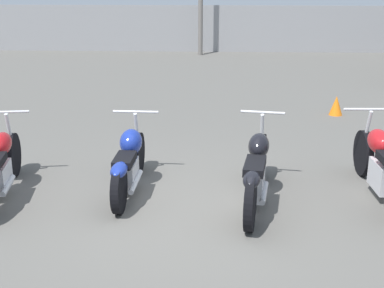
{
  "coord_description": "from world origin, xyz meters",
  "views": [
    {
      "loc": [
        0.29,
        -6.09,
        2.88
      ],
      "look_at": [
        0.0,
        0.7,
        0.65
      ],
      "focal_mm": 50.0,
      "sensor_mm": 36.0,
      "label": 1
    }
  ],
  "objects_px": {
    "motorcycle_slot_1": "(129,162)",
    "motorcycle_slot_0": "(0,166)",
    "motorcycle_slot_2": "(257,171)",
    "motorcycle_slot_3": "(382,165)",
    "traffic_cone_near": "(336,106)"
  },
  "relations": [
    {
      "from": "motorcycle_slot_0",
      "to": "traffic_cone_near",
      "type": "bearing_deg",
      "value": 31.18
    },
    {
      "from": "motorcycle_slot_3",
      "to": "motorcycle_slot_2",
      "type": "bearing_deg",
      "value": -172.27
    },
    {
      "from": "motorcycle_slot_1",
      "to": "motorcycle_slot_3",
      "type": "height_order",
      "value": "motorcycle_slot_3"
    },
    {
      "from": "motorcycle_slot_1",
      "to": "motorcycle_slot_3",
      "type": "distance_m",
      "value": 3.34
    },
    {
      "from": "motorcycle_slot_1",
      "to": "motorcycle_slot_0",
      "type": "bearing_deg",
      "value": -169.77
    },
    {
      "from": "motorcycle_slot_0",
      "to": "motorcycle_slot_2",
      "type": "xyz_separation_m",
      "value": [
        3.35,
        -0.07,
        0.02
      ]
    },
    {
      "from": "motorcycle_slot_0",
      "to": "motorcycle_slot_1",
      "type": "distance_m",
      "value": 1.68
    },
    {
      "from": "traffic_cone_near",
      "to": "motorcycle_slot_3",
      "type": "bearing_deg",
      "value": -94.23
    },
    {
      "from": "motorcycle_slot_0",
      "to": "motorcycle_slot_2",
      "type": "distance_m",
      "value": 3.35
    },
    {
      "from": "motorcycle_slot_0",
      "to": "traffic_cone_near",
      "type": "height_order",
      "value": "motorcycle_slot_0"
    },
    {
      "from": "motorcycle_slot_2",
      "to": "motorcycle_slot_3",
      "type": "distance_m",
      "value": 1.68
    },
    {
      "from": "motorcycle_slot_2",
      "to": "traffic_cone_near",
      "type": "distance_m",
      "value": 4.9
    },
    {
      "from": "motorcycle_slot_0",
      "to": "motorcycle_slot_3",
      "type": "xyz_separation_m",
      "value": [
        5.0,
        0.21,
        0.02
      ]
    },
    {
      "from": "motorcycle_slot_3",
      "to": "traffic_cone_near",
      "type": "relative_size",
      "value": 5.49
    },
    {
      "from": "motorcycle_slot_1",
      "to": "motorcycle_slot_2",
      "type": "bearing_deg",
      "value": -9.05
    }
  ]
}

